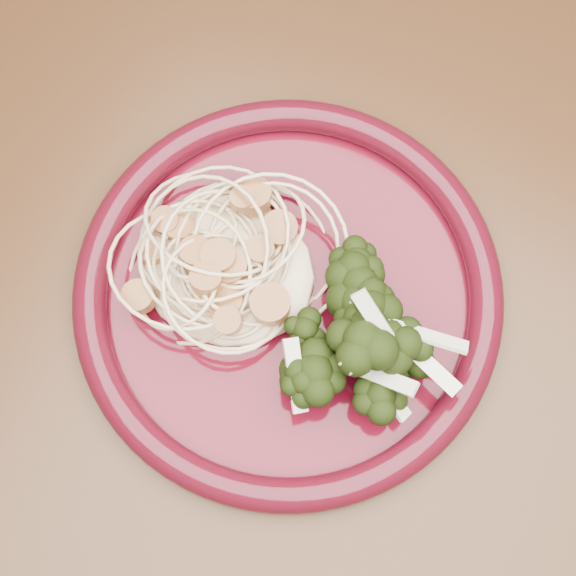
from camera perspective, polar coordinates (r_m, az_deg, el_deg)
The scene contains 6 objects.
dining_table at distance 0.64m, azimuth 0.76°, elevation -2.40°, with size 1.20×0.80×0.75m.
dinner_plate at distance 0.53m, azimuth 0.00°, elevation -0.31°, with size 0.31×0.31×0.02m.
spaghetti_pile at distance 0.53m, azimuth -4.47°, elevation 1.70°, with size 0.12×0.11×0.03m, color beige.
scallop_cluster at distance 0.50m, azimuth -4.76°, elevation 2.99°, with size 0.12×0.12×0.04m, color #AA6D3B, non-canonical shape.
broccoli_pile at distance 0.51m, azimuth 5.67°, elevation -1.85°, with size 0.08×0.13×0.05m, color black.
onion_garnish at distance 0.48m, azimuth 5.99°, elevation -0.92°, with size 0.06×0.08×0.05m, color silver, non-canonical shape.
Camera 1 is at (0.07, -0.15, 1.27)m, focal length 50.00 mm.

